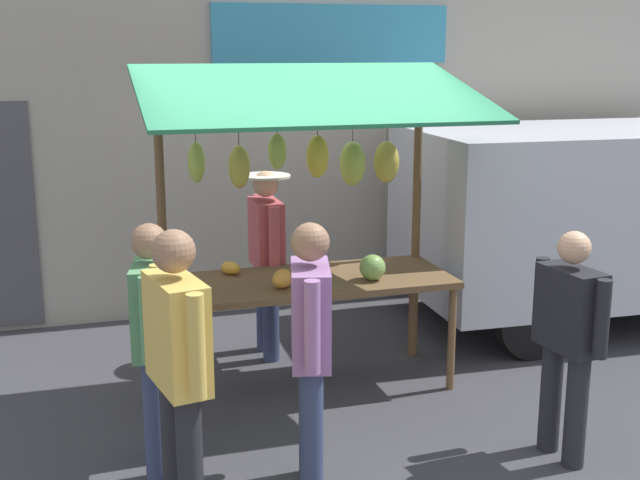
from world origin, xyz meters
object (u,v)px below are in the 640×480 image
object	(u,v)px
shopper_in_striped_shirt	(568,332)
market_stall	(310,192)
vendor_with_sunhat	(267,249)
shopper_in_grey_tee	(178,359)
shopper_with_ponytail	(153,332)
parked_van	(618,205)
shopper_with_shopping_bag	(311,338)

from	to	relation	value
shopper_in_striped_shirt	market_stall	bearing A→B (deg)	29.56
market_stall	vendor_with_sunhat	size ratio (longest dim) A/B	1.54
market_stall	shopper_in_grey_tee	world-z (taller)	market_stall
market_stall	shopper_in_striped_shirt	world-z (taller)	market_stall
shopper_with_ponytail	shopper_in_striped_shirt	bearing A→B (deg)	-93.08
vendor_with_sunhat	parked_van	xyz separation A→B (m)	(-3.52, -0.07, 0.17)
shopper_in_striped_shirt	parked_van	world-z (taller)	parked_van
parked_van	vendor_with_sunhat	bearing A→B (deg)	2.93
shopper_with_ponytail	parked_van	size ratio (longest dim) A/B	0.36
vendor_with_sunhat	shopper_in_grey_tee	xyz separation A→B (m)	(1.06, 2.47, 0.04)
shopper_with_shopping_bag	shopper_with_ponytail	world-z (taller)	shopper_with_shopping_bag
shopper_with_shopping_bag	shopper_in_striped_shirt	distance (m)	1.67
shopper_in_grey_tee	parked_van	xyz separation A→B (m)	(-4.59, -2.54, 0.13)
vendor_with_sunhat	shopper_in_striped_shirt	xyz separation A→B (m)	(-1.40, 2.37, -0.09)
shopper_in_grey_tee	shopper_in_striped_shirt	world-z (taller)	shopper_in_grey_tee
vendor_with_sunhat	shopper_with_shopping_bag	world-z (taller)	shopper_with_shopping_bag
shopper_in_grey_tee	shopper_with_shopping_bag	bearing A→B (deg)	-85.88
shopper_with_shopping_bag	shopper_in_striped_shirt	world-z (taller)	shopper_with_shopping_bag
shopper_with_ponytail	parked_van	distance (m)	5.00
vendor_with_sunhat	shopper_in_striped_shirt	size ratio (longest dim) A/B	1.07
vendor_with_sunhat	shopper_with_ponytail	size ratio (longest dim) A/B	1.01
vendor_with_sunhat	shopper_in_grey_tee	size ratio (longest dim) A/B	0.95
shopper_in_striped_shirt	parked_van	bearing A→B (deg)	-47.66
vendor_with_sunhat	parked_van	size ratio (longest dim) A/B	0.36
shopper_in_striped_shirt	parked_van	size ratio (longest dim) A/B	0.34
market_stall	shopper_in_grey_tee	xyz separation A→B (m)	(1.24, 1.76, -0.56)
market_stall	shopper_with_shopping_bag	world-z (taller)	market_stall
vendor_with_sunhat	parked_van	world-z (taller)	parked_van
shopper_in_grey_tee	shopper_with_ponytail	world-z (taller)	shopper_in_grey_tee
vendor_with_sunhat	shopper_in_striped_shirt	world-z (taller)	vendor_with_sunhat
shopper_with_shopping_bag	shopper_in_grey_tee	xyz separation A→B (m)	(0.80, 0.21, 0.04)
shopper_with_ponytail	parked_van	xyz separation A→B (m)	(-4.65, -1.84, 0.20)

